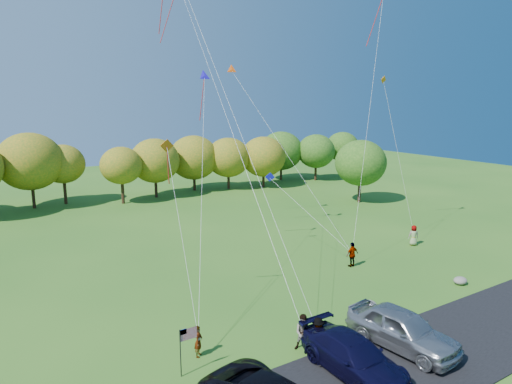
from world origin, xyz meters
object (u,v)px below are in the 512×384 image
(flyer_d, at_px, (352,255))
(minivan_silver, at_px, (402,329))
(flyer_b, at_px, (304,332))
(flyer_c, at_px, (318,334))
(flyer_e, at_px, (414,235))
(flyer_a, at_px, (198,341))
(minivan_navy, at_px, (354,356))

(flyer_d, bearing_deg, minivan_silver, 57.81)
(flyer_b, bearing_deg, flyer_c, 4.67)
(minivan_silver, relative_size, flyer_e, 3.30)
(flyer_a, relative_size, flyer_e, 0.90)
(flyer_a, bearing_deg, flyer_b, -75.82)
(flyer_a, distance_m, flyer_e, 23.31)
(flyer_a, height_order, flyer_e, flyer_e)
(flyer_e, bearing_deg, minivan_navy, 60.63)
(minivan_silver, relative_size, flyer_d, 3.07)
(flyer_d, height_order, flyer_e, flyer_d)
(minivan_silver, distance_m, flyer_c, 4.17)
(flyer_a, relative_size, flyer_d, 0.84)
(flyer_d, bearing_deg, flyer_e, -173.82)
(flyer_a, distance_m, flyer_d, 15.44)
(flyer_c, xyz_separation_m, flyer_e, (17.42, 8.44, 0.01))
(flyer_a, distance_m, flyer_c, 5.78)
(flyer_c, bearing_deg, flyer_d, -106.07)
(flyer_b, height_order, flyer_c, flyer_b)
(minivan_navy, height_order, minivan_silver, minivan_silver)
(flyer_c, bearing_deg, flyer_a, 8.53)
(minivan_navy, bearing_deg, flyer_d, 46.22)
(minivan_silver, height_order, flyer_e, minivan_silver)
(minivan_navy, height_order, flyer_e, flyer_e)
(flyer_a, bearing_deg, minivan_silver, -77.89)
(flyer_c, distance_m, flyer_d, 12.11)
(flyer_e, bearing_deg, minivan_silver, 65.88)
(flyer_b, bearing_deg, minivan_silver, 9.99)
(flyer_b, bearing_deg, minivan_navy, -37.33)
(flyer_a, bearing_deg, flyer_d, -31.45)
(flyer_c, xyz_separation_m, flyer_d, (9.50, 7.50, 0.08))
(flyer_d, bearing_deg, flyer_b, 34.65)
(flyer_d, distance_m, flyer_e, 7.98)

